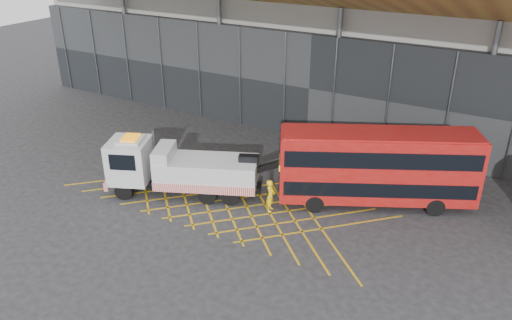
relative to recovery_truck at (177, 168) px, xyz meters
The scene contains 6 objects.
ground_plane 2.25m from the recovery_truck, 27.70° to the left, with size 120.00×120.00×0.00m, color #252527.
road_markings 3.42m from the recovery_truck, 13.09° to the left, with size 19.96×7.16×0.01m.
construction_building 20.64m from the recovery_truck, 80.49° to the left, with size 55.00×23.97×18.00m.
recovery_truck is the anchor object (origin of this frame).
bus_towed 11.92m from the recovery_truck, 23.60° to the left, with size 11.27×7.40×4.61m.
worker 6.03m from the recovery_truck, ahead, with size 0.72×0.47×1.96m, color yellow.
Camera 1 is at (16.29, -21.90, 15.32)m, focal length 35.00 mm.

